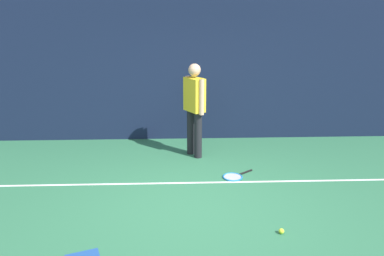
{
  "coord_description": "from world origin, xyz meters",
  "views": [
    {
      "loc": [
        -0.2,
        -4.77,
        2.56
      ],
      "look_at": [
        0.0,
        0.4,
        1.0
      ],
      "focal_mm": 36.1,
      "sensor_mm": 36.0,
      "label": 1
    }
  ],
  "objects": [
    {
      "name": "ground_plane",
      "position": [
        0.0,
        0.0,
        0.0
      ],
      "size": [
        12.0,
        12.0,
        0.0
      ],
      "primitive_type": "plane",
      "color": "#2D6B47"
    },
    {
      "name": "back_fence",
      "position": [
        0.0,
        3.0,
        1.44
      ],
      "size": [
        10.0,
        0.1,
        2.87
      ],
      "primitive_type": "cube",
      "color": "#141E38",
      "rests_on": "ground"
    },
    {
      "name": "court_line",
      "position": [
        0.0,
        0.74,
        0.0
      ],
      "size": [
        9.0,
        0.05,
        0.0
      ],
      "primitive_type": "cube",
      "color": "white",
      "rests_on": "ground"
    },
    {
      "name": "tennis_player",
      "position": [
        0.1,
        1.95,
        0.97
      ],
      "size": [
        0.4,
        0.47,
        1.7
      ],
      "rotation": [
        0.0,
        0.0,
        2.12
      ],
      "color": "black",
      "rests_on": "ground"
    },
    {
      "name": "tennis_racket",
      "position": [
        0.7,
        0.94,
        0.01
      ],
      "size": [
        0.6,
        0.51,
        0.03
      ],
      "rotation": [
        0.0,
        0.0,
        3.78
      ],
      "color": "black",
      "rests_on": "ground"
    },
    {
      "name": "tennis_ball_near_player",
      "position": [
        1.03,
        -0.73,
        0.03
      ],
      "size": [
        0.07,
        0.07,
        0.07
      ],
      "primitive_type": "sphere",
      "color": "#CCE033",
      "rests_on": "ground"
    }
  ]
}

